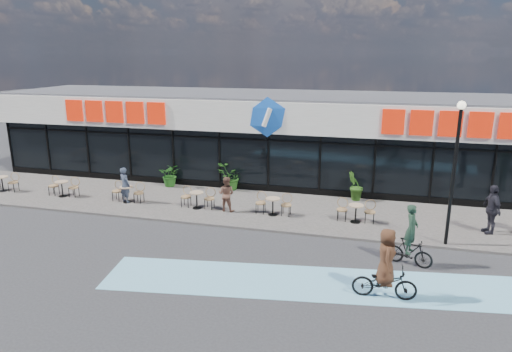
# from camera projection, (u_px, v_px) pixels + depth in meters

# --- Properties ---
(ground) EXTENTS (120.00, 120.00, 0.00)m
(ground) POSITION_uv_depth(u_px,v_px,m) (223.00, 250.00, 16.05)
(ground) COLOR #28282B
(ground) RESTS_ON ground
(sidewalk) EXTENTS (44.00, 5.00, 0.10)m
(sidewalk) POSITION_uv_depth(u_px,v_px,m) (256.00, 208.00, 20.25)
(sidewalk) COLOR #605955
(sidewalk) RESTS_ON ground
(bike_lane) EXTENTS (14.17, 4.13, 0.01)m
(bike_lane) POSITION_uv_depth(u_px,v_px,m) (334.00, 284.00, 13.68)
(bike_lane) COLOR #6AACC9
(bike_lane) RESTS_ON ground
(building) EXTENTS (30.60, 6.57, 4.75)m
(building) POSITION_uv_depth(u_px,v_px,m) (281.00, 136.00, 24.72)
(building) COLOR black
(building) RESTS_ON ground
(lamp_post) EXTENTS (0.28, 0.28, 5.09)m
(lamp_post) POSITION_uv_depth(u_px,v_px,m) (455.00, 162.00, 15.54)
(lamp_post) COLOR black
(lamp_post) RESTS_ON sidewalk
(bistro_set_0) EXTENTS (1.54, 0.62, 0.90)m
(bistro_set_0) POSITION_uv_depth(u_px,v_px,m) (4.00, 182.00, 22.52)
(bistro_set_0) COLOR tan
(bistro_set_0) RESTS_ON sidewalk
(bistro_set_1) EXTENTS (1.54, 0.62, 0.90)m
(bistro_set_1) POSITION_uv_depth(u_px,v_px,m) (63.00, 187.00, 21.69)
(bistro_set_1) COLOR tan
(bistro_set_1) RESTS_ON sidewalk
(bistro_set_2) EXTENTS (1.54, 0.62, 0.90)m
(bistro_set_2) POSITION_uv_depth(u_px,v_px,m) (128.00, 192.00, 20.86)
(bistro_set_2) COLOR tan
(bistro_set_2) RESTS_ON sidewalk
(bistro_set_3) EXTENTS (1.54, 0.62, 0.90)m
(bistro_set_3) POSITION_uv_depth(u_px,v_px,m) (198.00, 198.00, 20.04)
(bistro_set_3) COLOR tan
(bistro_set_3) RESTS_ON sidewalk
(bistro_set_4) EXTENTS (1.54, 0.62, 0.90)m
(bistro_set_4) POSITION_uv_depth(u_px,v_px,m) (273.00, 204.00, 19.21)
(bistro_set_4) COLOR tan
(bistro_set_4) RESTS_ON sidewalk
(bistro_set_5) EXTENTS (1.54, 0.62, 0.90)m
(bistro_set_5) POSITION_uv_depth(u_px,v_px,m) (356.00, 211.00, 18.38)
(bistro_set_5) COLOR tan
(bistro_set_5) RESTS_ON sidewalk
(potted_plant_left) EXTENTS (1.27, 1.17, 1.19)m
(potted_plant_left) POSITION_uv_depth(u_px,v_px,m) (171.00, 175.00, 23.25)
(potted_plant_left) COLOR #1E4F16
(potted_plant_left) RESTS_ON sidewalk
(potted_plant_mid) EXTENTS (1.57, 1.54, 1.32)m
(potted_plant_mid) POSITION_uv_depth(u_px,v_px,m) (230.00, 177.00, 22.59)
(potted_plant_mid) COLOR #1F4B15
(potted_plant_mid) RESTS_ON sidewalk
(potted_plant_right) EXTENTS (0.96, 0.95, 1.36)m
(potted_plant_right) POSITION_uv_depth(u_px,v_px,m) (355.00, 186.00, 20.97)
(potted_plant_right) COLOR #274D16
(potted_plant_right) RESTS_ON sidewalk
(patron_left) EXTENTS (0.71, 0.60, 1.64)m
(patron_left) POSITION_uv_depth(u_px,v_px,m) (125.00, 185.00, 20.66)
(patron_left) COLOR #2E3749
(patron_left) RESTS_ON sidewalk
(patron_right) EXTENTS (0.79, 0.65, 1.53)m
(patron_right) POSITION_uv_depth(u_px,v_px,m) (226.00, 194.00, 19.55)
(patron_right) COLOR brown
(patron_right) RESTS_ON sidewalk
(pedestrian_a) EXTENTS (0.75, 1.19, 1.89)m
(pedestrian_a) POSITION_uv_depth(u_px,v_px,m) (491.00, 209.00, 17.11)
(pedestrian_a) COLOR black
(pedestrian_a) RESTS_ON sidewalk
(cyclist_a) EXTENTS (1.81, 0.82, 2.08)m
(cyclist_a) POSITION_uv_depth(u_px,v_px,m) (385.00, 273.00, 12.74)
(cyclist_a) COLOR black
(cyclist_a) RESTS_ON ground
(cyclist_b) EXTENTS (1.56, 0.88, 2.07)m
(cyclist_b) POSITION_uv_depth(u_px,v_px,m) (410.00, 243.00, 14.74)
(cyclist_b) COLOR black
(cyclist_b) RESTS_ON ground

